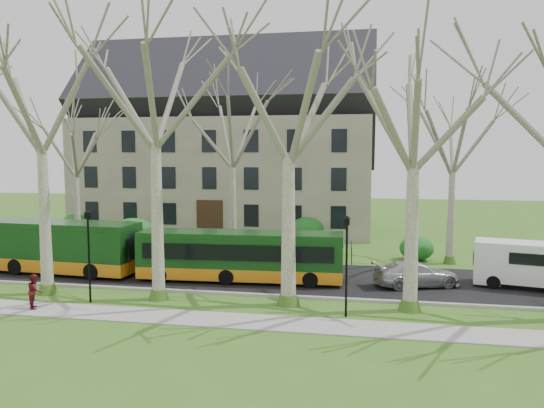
{
  "coord_description": "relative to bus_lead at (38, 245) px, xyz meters",
  "views": [
    {
      "loc": [
        6.96,
        -23.51,
        7.07
      ],
      "look_at": [
        2.01,
        3.0,
        4.45
      ],
      "focal_mm": 35.0,
      "sensor_mm": 36.0,
      "label": 1
    }
  ],
  "objects": [
    {
      "name": "ground",
      "position": [
        12.37,
        -4.39,
        -1.61
      ],
      "size": [
        120.0,
        120.0,
        0.0
      ],
      "primitive_type": "plane",
      "color": "#3A6B1E",
      "rests_on": "ground"
    },
    {
      "name": "sidewalk",
      "position": [
        12.37,
        -6.89,
        -1.58
      ],
      "size": [
        70.0,
        2.0,
        0.06
      ],
      "primitive_type": "cube",
      "color": "gray",
      "rests_on": "ground"
    },
    {
      "name": "tree_row_verge",
      "position": [
        12.37,
        -4.09,
        5.39
      ],
      "size": [
        49.0,
        7.0,
        14.0
      ],
      "color": "gray",
      "rests_on": "ground"
    },
    {
      "name": "sedan",
      "position": [
        21.77,
        0.37,
        -0.9
      ],
      "size": [
        4.83,
        3.2,
        1.3
      ],
      "primitive_type": "imported",
      "rotation": [
        0.0,
        0.0,
        1.91
      ],
      "color": "#A9AAAE",
      "rests_on": "road"
    },
    {
      "name": "bus_lead",
      "position": [
        0.0,
        0.0,
        0.0
      ],
      "size": [
        12.54,
        3.44,
        3.1
      ],
      "primitive_type": null,
      "rotation": [
        0.0,
        0.0,
        -0.07
      ],
      "color": "#113E14",
      "rests_on": "road"
    },
    {
      "name": "building",
      "position": [
        6.37,
        19.61,
        6.46
      ],
      "size": [
        26.5,
        12.2,
        16.0
      ],
      "color": "gray",
      "rests_on": "ground"
    },
    {
      "name": "van_a",
      "position": [
        27.55,
        1.06,
        -0.36
      ],
      "size": [
        5.75,
        3.17,
        2.37
      ],
      "primitive_type": null,
      "rotation": [
        0.0,
        0.0,
        -0.23
      ],
      "color": "white",
      "rests_on": "road"
    },
    {
      "name": "curb",
      "position": [
        12.37,
        -2.89,
        -1.54
      ],
      "size": [
        80.0,
        0.25,
        0.14
      ],
      "primitive_type": "cube",
      "color": "#A5A39E",
      "rests_on": "ground"
    },
    {
      "name": "tree_row_far",
      "position": [
        11.03,
        6.61,
        4.39
      ],
      "size": [
        33.0,
        7.0,
        12.0
      ],
      "color": "gray",
      "rests_on": "ground"
    },
    {
      "name": "pedestrian_b",
      "position": [
        4.46,
        -6.81,
        -0.77
      ],
      "size": [
        0.88,
        0.94,
        1.55
      ],
      "primitive_type": "imported",
      "rotation": [
        0.0,
        0.0,
        2.07
      ],
      "color": "#58141B",
      "rests_on": "sidewalk"
    },
    {
      "name": "bus_follow",
      "position": [
        12.37,
        -0.1,
        -0.16
      ],
      "size": [
        11.25,
        2.87,
        2.79
      ],
      "primitive_type": null,
      "rotation": [
        0.0,
        0.0,
        0.05
      ],
      "color": "#113E14",
      "rests_on": "road"
    },
    {
      "name": "lamp_row",
      "position": [
        12.37,
        -5.39,
        0.96
      ],
      "size": [
        36.22,
        0.22,
        4.3
      ],
      "color": "black",
      "rests_on": "ground"
    },
    {
      "name": "road",
      "position": [
        12.37,
        1.11,
        -1.58
      ],
      "size": [
        80.0,
        8.0,
        0.06
      ],
      "primitive_type": "cube",
      "color": "black",
      "rests_on": "ground"
    },
    {
      "name": "hedges",
      "position": [
        7.7,
        9.61,
        -0.61
      ],
      "size": [
        30.6,
        8.6,
        2.0
      ],
      "color": "#185721",
      "rests_on": "ground"
    }
  ]
}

